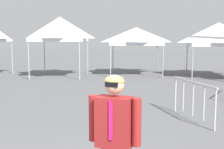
{
  "coord_description": "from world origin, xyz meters",
  "views": [
    {
      "loc": [
        1.21,
        -2.96,
        2.17
      ],
      "look_at": [
        0.45,
        4.23,
        1.3
      ],
      "focal_mm": 44.83,
      "sensor_mm": 36.0,
      "label": 1
    }
  ],
  "objects_px": {
    "canopy_tent_far_left": "(60,29)",
    "canopy_tent_behind_left": "(218,34)",
    "person_foreground": "(114,137)",
    "crowd_barrier_mid_lot": "(193,93)",
    "canopy_tent_left_of_center": "(136,36)"
  },
  "relations": [
    {
      "from": "crowd_barrier_mid_lot",
      "to": "canopy_tent_left_of_center",
      "type": "bearing_deg",
      "value": 99.8
    },
    {
      "from": "canopy_tent_left_of_center",
      "to": "person_foreground",
      "type": "distance_m",
      "value": 14.98
    },
    {
      "from": "canopy_tent_far_left",
      "to": "canopy_tent_left_of_center",
      "type": "bearing_deg",
      "value": 19.31
    },
    {
      "from": "canopy_tent_left_of_center",
      "to": "canopy_tent_behind_left",
      "type": "height_order",
      "value": "canopy_tent_behind_left"
    },
    {
      "from": "canopy_tent_far_left",
      "to": "canopy_tent_left_of_center",
      "type": "distance_m",
      "value": 4.82
    },
    {
      "from": "canopy_tent_behind_left",
      "to": "person_foreground",
      "type": "distance_m",
      "value": 15.11
    },
    {
      "from": "canopy_tent_far_left",
      "to": "crowd_barrier_mid_lot",
      "type": "xyz_separation_m",
      "value": [
        6.32,
        -8.79,
        -2.11
      ]
    },
    {
      "from": "person_foreground",
      "to": "crowd_barrier_mid_lot",
      "type": "distance_m",
      "value": 4.86
    },
    {
      "from": "canopy_tent_far_left",
      "to": "crowd_barrier_mid_lot",
      "type": "distance_m",
      "value": 11.03
    },
    {
      "from": "canopy_tent_behind_left",
      "to": "crowd_barrier_mid_lot",
      "type": "relative_size",
      "value": 1.84
    },
    {
      "from": "canopy_tent_far_left",
      "to": "canopy_tent_behind_left",
      "type": "bearing_deg",
      "value": 5.42
    },
    {
      "from": "canopy_tent_left_of_center",
      "to": "person_foreground",
      "type": "xyz_separation_m",
      "value": [
        0.06,
        -14.91,
        -1.43
      ]
    },
    {
      "from": "canopy_tent_left_of_center",
      "to": "crowd_barrier_mid_lot",
      "type": "bearing_deg",
      "value": -80.2
    },
    {
      "from": "canopy_tent_far_left",
      "to": "person_foreground",
      "type": "bearing_deg",
      "value": -70.99
    },
    {
      "from": "canopy_tent_far_left",
      "to": "canopy_tent_behind_left",
      "type": "distance_m",
      "value": 9.5
    }
  ]
}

